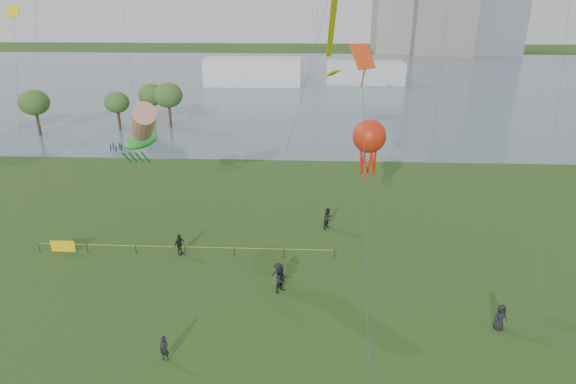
{
  "coord_description": "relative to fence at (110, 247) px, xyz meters",
  "views": [
    {
      "loc": [
        1.29,
        -17.84,
        19.43
      ],
      "look_at": [
        0.0,
        10.0,
        8.0
      ],
      "focal_mm": 30.0,
      "sensor_mm": 36.0,
      "label": 1
    }
  ],
  "objects": [
    {
      "name": "trees",
      "position": [
        -19.39,
        35.42,
        4.63
      ],
      "size": [
        30.31,
        17.9,
        8.26
      ],
      "color": "#372519",
      "rests_on": "ground_plane"
    },
    {
      "name": "fence",
      "position": [
        0.0,
        0.0,
        0.0
      ],
      "size": [
        24.07,
        0.07,
        1.05
      ],
      "color": "black",
      "rests_on": "ground_plane"
    },
    {
      "name": "pavilion_left",
      "position": [
        2.7,
        79.3,
        2.45
      ],
      "size": [
        22.0,
        8.0,
        6.0
      ],
      "primitive_type": "cube",
      "color": "silver",
      "rests_on": "ground_plane"
    },
    {
      "name": "lake",
      "position": [
        14.7,
        84.3,
        -0.53
      ],
      "size": [
        400.0,
        120.0,
        0.08
      ],
      "primitive_type": "cube",
      "color": "slate",
      "rests_on": "ground_plane"
    },
    {
      "name": "spectator_c",
      "position": [
        5.7,
        0.1,
        0.34
      ],
      "size": [
        0.91,
        1.13,
        1.8
      ],
      "primitive_type": "imported",
      "rotation": [
        0.0,
        0.0,
        1.04
      ],
      "color": "black",
      "rests_on": "ground_plane"
    },
    {
      "name": "spectator_f",
      "position": [
        7.94,
        -11.96,
        0.25
      ],
      "size": [
        0.66,
        0.52,
        1.6
      ],
      "primitive_type": "imported",
      "rotation": [
        0.0,
        0.0,
        -0.25
      ],
      "color": "black",
      "rests_on": "ground_plane"
    },
    {
      "name": "pavilion_right",
      "position": [
        28.7,
        82.3,
        1.95
      ],
      "size": [
        18.0,
        7.0,
        5.0
      ],
      "primitive_type": "cube",
      "color": "silver",
      "rests_on": "ground_plane"
    },
    {
      "name": "kite_delta",
      "position": [
        18.91,
        -6.06,
        14.82
      ],
      "size": [
        1.65,
        16.36,
        16.89
      ],
      "rotation": [
        0.0,
        0.0,
        0.34
      ],
      "color": "#3F3F42"
    },
    {
      "name": "spectator_g",
      "position": [
        17.77,
        5.37,
        0.42
      ],
      "size": [
        1.15,
        1.2,
        1.95
      ],
      "primitive_type": "imported",
      "rotation": [
        0.0,
        0.0,
        0.97
      ],
      "color": "black",
      "rests_on": "ground_plane"
    },
    {
      "name": "spectator_b",
      "position": [
        13.93,
        -4.11,
        0.38
      ],
      "size": [
        1.38,
        1.31,
        1.87
      ],
      "primitive_type": "imported",
      "rotation": [
        0.0,
        0.0,
        -0.69
      ],
      "color": "black",
      "rests_on": "ground_plane"
    },
    {
      "name": "building_low",
      "position": [
        46.7,
        152.3,
        13.45
      ],
      "size": [
        16.0,
        18.0,
        28.0
      ],
      "primitive_type": "cube",
      "color": "gray",
      "rests_on": "ground_plane"
    },
    {
      "name": "kite_octopus",
      "position": [
        20.17,
        -0.77,
        9.68
      ],
      "size": [
        3.61,
        3.68,
        11.48
      ],
      "rotation": [
        0.0,
        0.0,
        -0.01
      ],
      "color": "#3F3F42"
    },
    {
      "name": "spectator_a",
      "position": [
        14.21,
        -4.75,
        0.4
      ],
      "size": [
        1.18,
        1.16,
        1.91
      ],
      "primitive_type": "imported",
      "rotation": [
        0.0,
        0.0,
        0.74
      ],
      "color": "black",
      "rests_on": "ground_plane"
    },
    {
      "name": "kite_windsock",
      "position": [
        3.4,
        1.39,
        9.99
      ],
      "size": [
        5.34,
        5.07,
        12.44
      ],
      "rotation": [
        0.0,
        0.0,
        0.19
      ],
      "color": "#3F3F42"
    },
    {
      "name": "spectator_d",
      "position": [
        28.06,
        -8.24,
        0.32
      ],
      "size": [
        0.93,
        0.69,
        1.75
      ],
      "primitive_type": "imported",
      "rotation": [
        0.0,
        0.0,
        0.17
      ],
      "color": "black",
      "rests_on": "ground_plane"
    },
    {
      "name": "kite_creature",
      "position": [
        1.36,
        6.01,
        7.18
      ],
      "size": [
        2.54,
        10.88,
        8.22
      ],
      "rotation": [
        0.0,
        0.0,
        0.18
      ],
      "color": "#3F3F42"
    }
  ]
}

